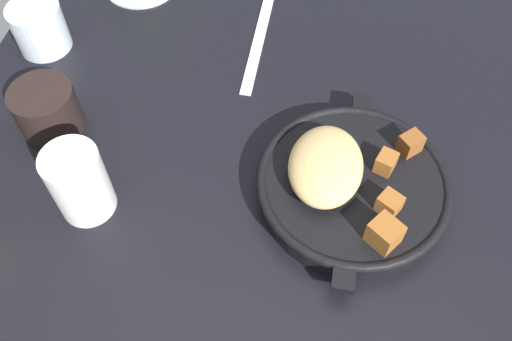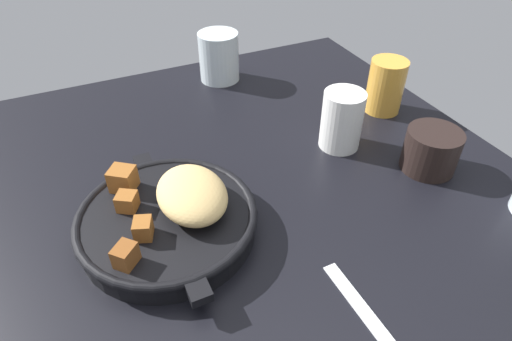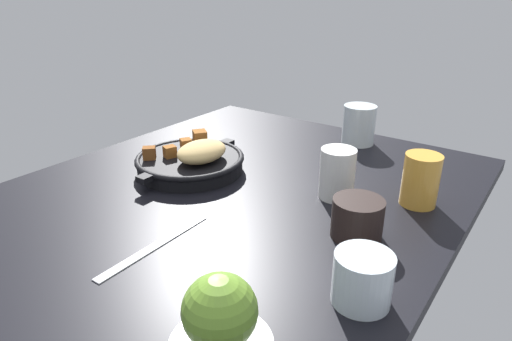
# 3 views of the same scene
# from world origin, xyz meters

# --- Properties ---
(ground_plane) EXTENTS (0.99, 0.80, 0.02)m
(ground_plane) POSITION_xyz_m (0.00, 0.00, -0.01)
(ground_plane) COLOR black
(cast_iron_skillet) EXTENTS (0.27, 0.23, 0.07)m
(cast_iron_skillet) POSITION_xyz_m (-0.04, -0.13, 0.03)
(cast_iron_skillet) COLOR black
(cast_iron_skillet) RESTS_ON ground_plane
(water_glass_tall) EXTENTS (0.08, 0.08, 0.10)m
(water_glass_tall) POSITION_xyz_m (-0.40, 0.08, 0.05)
(water_glass_tall) COLOR silver
(water_glass_tall) RESTS_ON ground_plane
(coffee_mug_dark) EXTENTS (0.08, 0.08, 0.06)m
(coffee_mug_dark) POSITION_xyz_m (-0.00, 0.26, 0.03)
(coffee_mug_dark) COLOR black
(coffee_mug_dark) RESTS_ON ground_plane
(white_creamer_pitcher) EXTENTS (0.06, 0.06, 0.09)m
(white_creamer_pitcher) POSITION_xyz_m (-0.11, 0.17, 0.05)
(white_creamer_pitcher) COLOR white
(white_creamer_pitcher) RESTS_ON ground_plane
(juice_glass_amber) EXTENTS (0.06, 0.06, 0.09)m
(juice_glass_amber) POSITION_xyz_m (-0.17, 0.30, 0.05)
(juice_glass_amber) COLOR gold
(juice_glass_amber) RESTS_ON ground_plane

